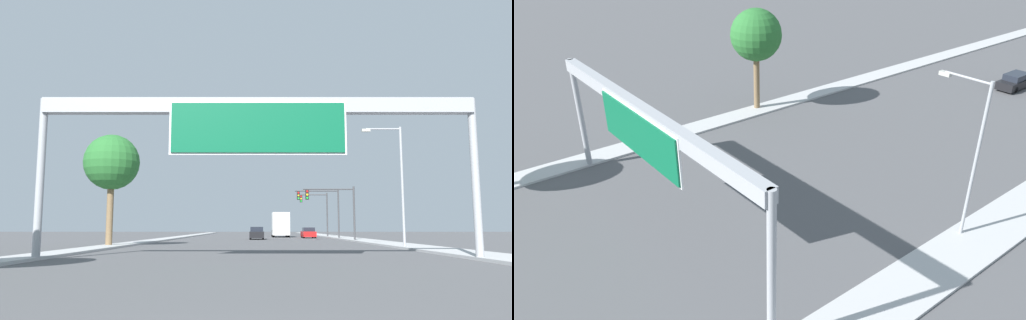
{
  "view_description": "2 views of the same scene",
  "coord_description": "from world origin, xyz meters",
  "views": [
    {
      "loc": [
        -0.08,
        -4.67,
        1.49
      ],
      "look_at": [
        0.0,
        25.23,
        5.5
      ],
      "focal_mm": 35.0,
      "sensor_mm": 36.0,
      "label": 1
    },
    {
      "loc": [
        21.23,
        8.97,
        16.07
      ],
      "look_at": [
        0.79,
        25.19,
        2.46
      ],
      "focal_mm": 35.0,
      "sensor_mm": 36.0,
      "label": 2
    }
  ],
  "objects": [
    {
      "name": "palm_tree_background",
      "position": [
        -11.16,
        33.24,
        6.35
      ],
      "size": [
        4.23,
        4.23,
        8.53
      ],
      "color": "brown",
      "rests_on": "ground"
    },
    {
      "name": "car_mid_left",
      "position": [
        0.0,
        55.96,
        0.7
      ],
      "size": [
        1.71,
        4.63,
        1.49
      ],
      "color": "black",
      "rests_on": "ground"
    },
    {
      "name": "car_near_right",
      "position": [
        7.0,
        63.44,
        0.67
      ],
      "size": [
        1.72,
        4.51,
        1.41
      ],
      "color": "red",
      "rests_on": "ground"
    },
    {
      "name": "sidewalk_right",
      "position": [
        11.25,
        60.0,
        0.07
      ],
      "size": [
        3.0,
        120.0,
        0.15
      ],
      "color": "#B3B3B3",
      "rests_on": "ground"
    },
    {
      "name": "traffic_light_far_intersection",
      "position": [
        8.96,
        68.0,
        4.31
      ],
      "size": [
        4.2,
        0.32,
        6.43
      ],
      "color": "#3D3D3F",
      "rests_on": "ground"
    },
    {
      "name": "traffic_light_mid_block",
      "position": [
        8.46,
        58.0,
        4.31
      ],
      "size": [
        5.54,
        0.32,
        6.27
      ],
      "color": "#3D3D3F",
      "rests_on": "ground"
    },
    {
      "name": "truck_box_primary",
      "position": [
        3.5,
        69.45,
        1.79
      ],
      "size": [
        2.44,
        7.22,
        3.56
      ],
      "color": "navy",
      "rests_on": "ground"
    },
    {
      "name": "sign_gantry",
      "position": [
        0.0,
        17.9,
        6.29
      ],
      "size": [
        20.26,
        0.73,
        7.42
      ],
      "color": "#9EA0A5",
      "rests_on": "ground"
    },
    {
      "name": "street_lamp_right",
      "position": [
        9.98,
        30.75,
        5.15
      ],
      "size": [
        2.87,
        0.28,
        8.66
      ],
      "color": "#9EA0A5",
      "rests_on": "ground"
    },
    {
      "name": "median_strip_left",
      "position": [
        -10.75,
        60.0,
        0.07
      ],
      "size": [
        2.0,
        120.0,
        0.15
      ],
      "color": "#B3B3B3",
      "rests_on": "ground"
    },
    {
      "name": "traffic_light_near_intersection",
      "position": [
        8.41,
        48.0,
        3.97
      ],
      "size": [
        5.46,
        0.32,
        5.74
      ],
      "color": "#3D3D3F",
      "rests_on": "ground"
    }
  ]
}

